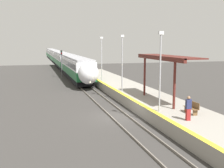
{
  "coord_description": "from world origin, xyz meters",
  "views": [
    {
      "loc": [
        -6.67,
        -21.85,
        6.08
      ],
      "look_at": [
        0.59,
        4.17,
        2.15
      ],
      "focal_mm": 45.0,
      "sensor_mm": 36.0,
      "label": 1
    }
  ],
  "objects_px": {
    "platform_bench": "(192,107)",
    "railway_signal": "(62,61)",
    "lamppost_mid": "(122,60)",
    "person_waiting": "(188,108)",
    "lamppost_far": "(102,56)",
    "train": "(59,57)",
    "lamppost_near": "(160,67)"
  },
  "relations": [
    {
      "from": "platform_bench",
      "to": "railway_signal",
      "type": "distance_m",
      "value": 32.55
    },
    {
      "from": "railway_signal",
      "to": "lamppost_mid",
      "type": "xyz_separation_m",
      "value": [
        4.28,
        -21.35,
        1.43
      ]
    },
    {
      "from": "person_waiting",
      "to": "lamppost_far",
      "type": "bearing_deg",
      "value": 92.01
    },
    {
      "from": "train",
      "to": "person_waiting",
      "type": "xyz_separation_m",
      "value": [
        3.03,
        -63.08,
        -0.36
      ]
    },
    {
      "from": "platform_bench",
      "to": "person_waiting",
      "type": "height_order",
      "value": "person_waiting"
    },
    {
      "from": "platform_bench",
      "to": "lamppost_mid",
      "type": "distance_m",
      "value": 11.12
    },
    {
      "from": "lamppost_mid",
      "to": "person_waiting",
      "type": "bearing_deg",
      "value": -86.46
    },
    {
      "from": "platform_bench",
      "to": "person_waiting",
      "type": "relative_size",
      "value": 0.93
    },
    {
      "from": "platform_bench",
      "to": "railway_signal",
      "type": "relative_size",
      "value": 0.31
    },
    {
      "from": "person_waiting",
      "to": "railway_signal",
      "type": "distance_m",
      "value": 33.85
    },
    {
      "from": "lamppost_near",
      "to": "platform_bench",
      "type": "bearing_deg",
      "value": -32.93
    },
    {
      "from": "person_waiting",
      "to": "lamppost_near",
      "type": "bearing_deg",
      "value": 104.76
    },
    {
      "from": "platform_bench",
      "to": "railway_signal",
      "type": "height_order",
      "value": "railway_signal"
    },
    {
      "from": "platform_bench",
      "to": "lamppost_near",
      "type": "bearing_deg",
      "value": 147.07
    },
    {
      "from": "lamppost_mid",
      "to": "railway_signal",
      "type": "bearing_deg",
      "value": 101.34
    },
    {
      "from": "platform_bench",
      "to": "lamppost_far",
      "type": "bearing_deg",
      "value": 95.72
    },
    {
      "from": "train",
      "to": "lamppost_mid",
      "type": "xyz_separation_m",
      "value": [
        2.29,
        -50.98,
        2.16
      ]
    },
    {
      "from": "lamppost_mid",
      "to": "lamppost_far",
      "type": "relative_size",
      "value": 1.0
    },
    {
      "from": "lamppost_near",
      "to": "lamppost_far",
      "type": "height_order",
      "value": "same"
    },
    {
      "from": "train",
      "to": "person_waiting",
      "type": "bearing_deg",
      "value": -87.25
    },
    {
      "from": "train",
      "to": "railway_signal",
      "type": "relative_size",
      "value": 18.69
    },
    {
      "from": "person_waiting",
      "to": "lamppost_mid",
      "type": "distance_m",
      "value": 12.39
    },
    {
      "from": "platform_bench",
      "to": "person_waiting",
      "type": "distance_m",
      "value": 2.02
    },
    {
      "from": "railway_signal",
      "to": "lamppost_mid",
      "type": "relative_size",
      "value": 0.82
    },
    {
      "from": "person_waiting",
      "to": "lamppost_near",
      "type": "height_order",
      "value": "lamppost_near"
    },
    {
      "from": "person_waiting",
      "to": "lamppost_far",
      "type": "xyz_separation_m",
      "value": [
        -0.75,
        21.37,
        2.52
      ]
    },
    {
      "from": "platform_bench",
      "to": "lamppost_near",
      "type": "xyz_separation_m",
      "value": [
        -1.98,
        1.28,
        2.9
      ]
    },
    {
      "from": "lamppost_near",
      "to": "railway_signal",
      "type": "bearing_deg",
      "value": 97.96
    },
    {
      "from": "train",
      "to": "person_waiting",
      "type": "relative_size",
      "value": 55.38
    },
    {
      "from": "railway_signal",
      "to": "lamppost_mid",
      "type": "bearing_deg",
      "value": -78.66
    },
    {
      "from": "train",
      "to": "lamppost_far",
      "type": "bearing_deg",
      "value": -86.86
    },
    {
      "from": "lamppost_near",
      "to": "person_waiting",
      "type": "bearing_deg",
      "value": -75.24
    }
  ]
}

